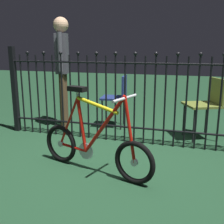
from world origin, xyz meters
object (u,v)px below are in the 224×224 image
Objects in this scene: bicycle at (94,145)px; chair_navy at (118,95)px; chair_olive at (207,101)px; person_visitor at (62,62)px.

bicycle is 1.69m from chair_navy.
chair_olive is 0.50× the size of person_visitor.
person_visitor reaches higher than bicycle.
bicycle reaches higher than chair_olive.
chair_navy is 0.48× the size of person_visitor.
chair_olive is (1.34, -0.17, 0.01)m from chair_navy.
bicycle is 1.87m from chair_olive.
bicycle is 1.56× the size of chair_olive.
bicycle is 0.78× the size of person_visitor.
chair_navy is at bearing 12.17° from person_visitor.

